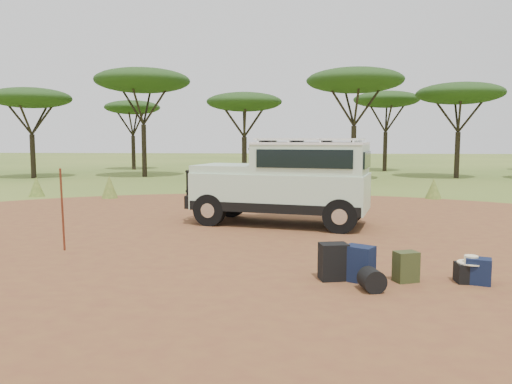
# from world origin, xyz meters

# --- Properties ---
(ground) EXTENTS (140.00, 140.00, 0.00)m
(ground) POSITION_xyz_m (0.00, 0.00, 0.00)
(ground) COLOR #476624
(ground) RESTS_ON ground
(dirt_clearing) EXTENTS (23.00, 23.00, 0.01)m
(dirt_clearing) POSITION_xyz_m (0.00, 0.00, 0.00)
(dirt_clearing) COLOR brown
(dirt_clearing) RESTS_ON ground
(grass_fringe) EXTENTS (36.60, 1.60, 0.90)m
(grass_fringe) POSITION_xyz_m (0.12, 8.67, 0.40)
(grass_fringe) COLOR #476624
(grass_fringe) RESTS_ON ground
(acacia_treeline) EXTENTS (46.70, 13.20, 6.26)m
(acacia_treeline) POSITION_xyz_m (0.75, 19.81, 4.87)
(acacia_treeline) COLOR black
(acacia_treeline) RESTS_ON ground
(safari_vehicle) EXTENTS (4.81, 2.77, 2.21)m
(safari_vehicle) POSITION_xyz_m (0.71, 3.05, 1.07)
(safari_vehicle) COLOR beige
(safari_vehicle) RESTS_ON ground
(walking_staff) EXTENTS (0.16, 0.33, 1.64)m
(walking_staff) POSITION_xyz_m (-3.52, -0.50, 0.82)
(walking_staff) COLOR maroon
(walking_staff) RESTS_ON ground
(backpack_black) EXTENTS (0.48, 0.40, 0.58)m
(backpack_black) POSITION_xyz_m (1.56, -2.01, 0.29)
(backpack_black) COLOR black
(backpack_black) RESTS_ON ground
(backpack_navy) EXTENTS (0.52, 0.48, 0.56)m
(backpack_navy) POSITION_xyz_m (1.95, -2.06, 0.28)
(backpack_navy) COLOR #13203D
(backpack_navy) RESTS_ON ground
(backpack_olive) EXTENTS (0.41, 0.35, 0.48)m
(backpack_olive) POSITION_xyz_m (2.67, -2.03, 0.24)
(backpack_olive) COLOR #424721
(backpack_olive) RESTS_ON ground
(duffel_navy) EXTENTS (0.42, 0.37, 0.40)m
(duffel_navy) POSITION_xyz_m (3.73, -2.05, 0.20)
(duffel_navy) COLOR #13203D
(duffel_navy) RESTS_ON ground
(hard_case) EXTENTS (0.44, 0.31, 0.31)m
(hard_case) POSITION_xyz_m (3.64, -1.99, 0.15)
(hard_case) COLOR black
(hard_case) RESTS_ON ground
(stuff_sack) EXTENTS (0.41, 0.41, 0.34)m
(stuff_sack) POSITION_xyz_m (2.08, -2.56, 0.17)
(stuff_sack) COLOR black
(stuff_sack) RESTS_ON ground
(safari_hat) EXTENTS (0.40, 0.40, 0.12)m
(safari_hat) POSITION_xyz_m (3.64, -1.99, 0.35)
(safari_hat) COLOR beige
(safari_hat) RESTS_ON hard_case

